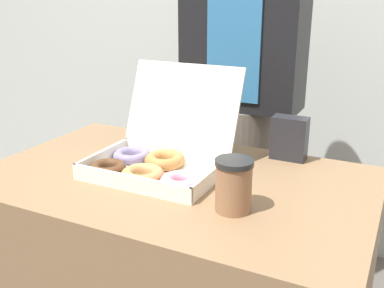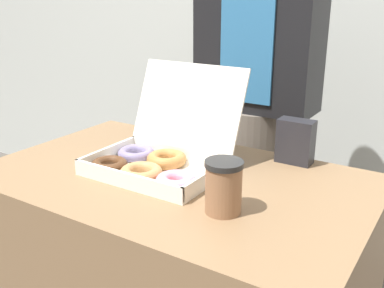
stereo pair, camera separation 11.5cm
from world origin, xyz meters
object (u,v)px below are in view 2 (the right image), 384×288
Objects in this scene: donut_box at (157,156)px; coffee_cup at (224,187)px; person_customer at (257,90)px; napkin_holder at (295,141)px.

coffee_cup is at bearing -23.74° from donut_box.
donut_box is 0.22× the size of person_customer.
donut_box reaches higher than napkin_holder.
donut_box reaches higher than coffee_cup.
person_customer reaches higher than donut_box.
napkin_holder is at bearing 86.31° from coffee_cup.
donut_box is at bearing -94.39° from person_customer.
donut_box is 0.54m from person_customer.
napkin_holder is 0.08× the size of person_customer.
donut_box is 0.39m from napkin_holder.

